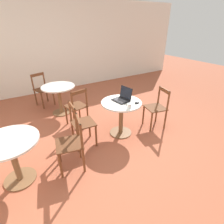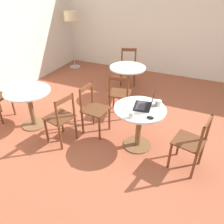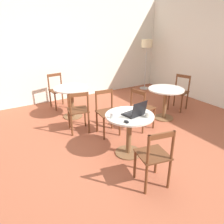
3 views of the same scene
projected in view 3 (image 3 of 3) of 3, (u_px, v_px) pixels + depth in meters
ground_plane at (129, 151)px, 3.76m from camera, size 16.00×16.00×0.00m
wall_back at (59, 50)px, 5.78m from camera, size 9.40×0.06×2.70m
cafe_table_near at (129, 125)px, 3.49m from camera, size 0.77×0.77×0.70m
cafe_table_mid at (166, 96)px, 4.83m from camera, size 0.77×0.77×0.70m
cafe_table_far at (72, 95)px, 4.91m from camera, size 0.77×0.77×0.70m
chair_near_front at (154, 157)px, 2.82m from camera, size 0.46×0.46×0.85m
chair_near_back at (107, 112)px, 4.20m from camera, size 0.42×0.42×0.85m
chair_mid_left at (142, 109)px, 4.38m from camera, size 0.45×0.45×0.85m
chair_mid_right at (179, 92)px, 5.40m from camera, size 0.49×0.49×0.85m
chair_far_front at (78, 111)px, 4.25m from camera, size 0.46×0.46×0.85m
chair_far_back at (58, 91)px, 5.53m from camera, size 0.42×0.42×0.85m
floor_lamp at (147, 47)px, 6.75m from camera, size 0.33×0.33×1.56m
laptop at (135, 112)px, 3.38m from camera, size 0.34×0.32×0.25m
mouse at (127, 122)px, 3.16m from camera, size 0.06×0.10×0.03m
mug at (148, 115)px, 3.33m from camera, size 0.12×0.09×0.08m
drinking_glass at (113, 115)px, 3.30m from camera, size 0.07×0.07×0.09m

